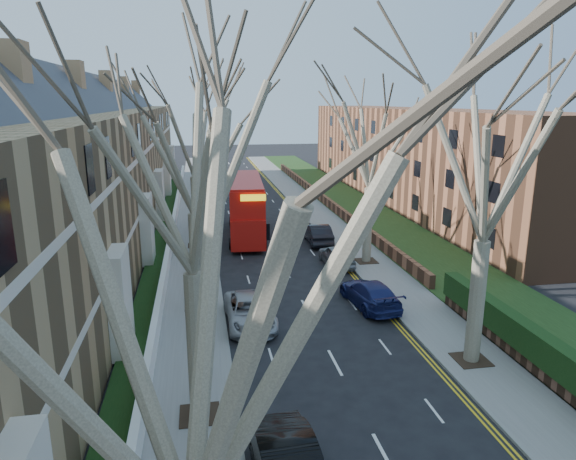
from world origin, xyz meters
name	(u,v)px	position (x,y,z in m)	size (l,w,h in m)	color
pavement_left	(194,215)	(-6.00, 39.00, 0.06)	(3.00, 102.00, 0.12)	slate
pavement_right	(315,211)	(6.00, 39.00, 0.06)	(3.00, 102.00, 0.12)	slate
terrace_left	(89,172)	(-13.65, 31.00, 5.53)	(9.70, 78.00, 13.60)	#91714A
flats_right	(410,155)	(17.46, 43.00, 4.98)	(13.97, 54.00, 10.00)	brown
front_wall_left	(172,231)	(-7.65, 31.00, 0.62)	(0.30, 78.00, 1.00)	white
grass_verge_right	(358,208)	(10.50, 39.00, 0.15)	(6.00, 102.00, 0.06)	#1B3413
tree_left_near	(176,262)	(-5.70, -4.00, 8.93)	(9.80, 9.80, 13.73)	brown
tree_left_mid	(187,143)	(-5.70, 6.00, 9.56)	(10.50, 10.50, 14.71)	brown
tree_left_far	(190,134)	(-5.70, 16.00, 9.24)	(10.15, 10.15, 14.22)	brown
tree_left_dist	(192,119)	(-5.70, 28.00, 9.56)	(10.50, 10.50, 14.71)	brown
tree_right_mid	(493,135)	(5.70, 8.00, 9.56)	(10.50, 10.50, 14.71)	brown
tree_right_far	(371,126)	(5.70, 22.00, 9.24)	(10.15, 10.15, 14.22)	brown
double_decker_bus	(246,209)	(-1.71, 30.44, 2.29)	(3.38, 11.30, 4.66)	#B9130D
car_left_far	(250,311)	(-3.17, 13.46, 0.69)	(2.30, 4.98, 1.38)	#A0A0A5
car_right_near	(370,294)	(3.46, 14.69, 0.71)	(1.99, 4.90, 1.42)	navy
car_right_mid	(337,255)	(3.53, 21.79, 0.71)	(1.67, 4.16, 1.42)	gray
car_right_far	(318,234)	(3.56, 27.45, 0.77)	(1.63, 4.67, 1.54)	black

